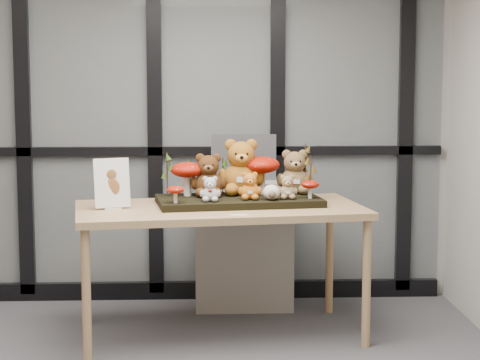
{
  "coord_description": "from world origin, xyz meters",
  "views": [
    {
      "loc": [
        0.78,
        -3.55,
        1.59
      ],
      "look_at": [
        1.0,
        1.54,
        0.96
      ],
      "focal_mm": 65.0,
      "sensor_mm": 36.0,
      "label": 1
    }
  ],
  "objects_px": {
    "diorama_tray": "(239,201)",
    "bear_beige_small": "(287,186)",
    "bear_tan_back": "(295,169)",
    "bear_small_yellow": "(250,184)",
    "cabinet": "(244,244)",
    "bear_white_bow": "(210,188)",
    "display_table": "(220,217)",
    "mushroom_front_right": "(310,188)",
    "monitor": "(244,157)",
    "bear_brown_medium": "(208,173)",
    "bear_pooh_yellow": "(241,164)",
    "sign_holder": "(112,186)",
    "plush_cream_hedgehog": "(271,191)",
    "mushroom_front_left": "(175,194)",
    "mushroom_back_right": "(261,173)",
    "mushroom_back_left": "(187,177)"
  },
  "relations": [
    {
      "from": "bear_brown_medium",
      "to": "plush_cream_hedgehog",
      "type": "distance_m",
      "value": 0.42
    },
    {
      "from": "bear_pooh_yellow",
      "to": "bear_white_bow",
      "type": "distance_m",
      "value": 0.37
    },
    {
      "from": "bear_beige_small",
      "to": "mushroom_back_left",
      "type": "relative_size",
      "value": 0.7
    },
    {
      "from": "mushroom_front_right",
      "to": "monitor",
      "type": "relative_size",
      "value": 0.28
    },
    {
      "from": "bear_beige_small",
      "to": "bear_brown_medium",
      "type": "bearing_deg",
      "value": 156.34
    },
    {
      "from": "mushroom_front_right",
      "to": "mushroom_back_left",
      "type": "bearing_deg",
      "value": 169.46
    },
    {
      "from": "bear_tan_back",
      "to": "sign_holder",
      "type": "relative_size",
      "value": 1.01
    },
    {
      "from": "bear_pooh_yellow",
      "to": "bear_tan_back",
      "type": "height_order",
      "value": "bear_pooh_yellow"
    },
    {
      "from": "bear_white_bow",
      "to": "plush_cream_hedgehog",
      "type": "xyz_separation_m",
      "value": [
        0.37,
        0.04,
        -0.03
      ]
    },
    {
      "from": "bear_brown_medium",
      "to": "sign_holder",
      "type": "distance_m",
      "value": 0.61
    },
    {
      "from": "mushroom_back_right",
      "to": "mushroom_front_right",
      "type": "relative_size",
      "value": 2.16
    },
    {
      "from": "bear_pooh_yellow",
      "to": "bear_brown_medium",
      "type": "relative_size",
      "value": 1.31
    },
    {
      "from": "mushroom_front_left",
      "to": "mushroom_front_right",
      "type": "height_order",
      "value": "mushroom_front_right"
    },
    {
      "from": "plush_cream_hedgehog",
      "to": "mushroom_front_right",
      "type": "distance_m",
      "value": 0.24
    },
    {
      "from": "bear_tan_back",
      "to": "mushroom_front_right",
      "type": "xyz_separation_m",
      "value": [
        0.07,
        -0.23,
        -0.09
      ]
    },
    {
      "from": "bear_tan_back",
      "to": "plush_cream_hedgehog",
      "type": "height_order",
      "value": "bear_tan_back"
    },
    {
      "from": "bear_white_bow",
      "to": "bear_beige_small",
      "type": "distance_m",
      "value": 0.47
    },
    {
      "from": "display_table",
      "to": "mushroom_front_right",
      "type": "relative_size",
      "value": 15.01
    },
    {
      "from": "bear_beige_small",
      "to": "cabinet",
      "type": "height_order",
      "value": "bear_beige_small"
    },
    {
      "from": "plush_cream_hedgehog",
      "to": "monitor",
      "type": "relative_size",
      "value": 0.23
    },
    {
      "from": "bear_small_yellow",
      "to": "cabinet",
      "type": "distance_m",
      "value": 0.83
    },
    {
      "from": "bear_tan_back",
      "to": "bear_small_yellow",
      "type": "relative_size",
      "value": 1.66
    },
    {
      "from": "plush_cream_hedgehog",
      "to": "monitor",
      "type": "height_order",
      "value": "monitor"
    },
    {
      "from": "bear_pooh_yellow",
      "to": "cabinet",
      "type": "bearing_deg",
      "value": 76.95
    },
    {
      "from": "bear_small_yellow",
      "to": "mushroom_back_left",
      "type": "distance_m",
      "value": 0.41
    },
    {
      "from": "bear_beige_small",
      "to": "mushroom_front_left",
      "type": "distance_m",
      "value": 0.68
    },
    {
      "from": "bear_pooh_yellow",
      "to": "mushroom_back_right",
      "type": "bearing_deg",
      "value": -2.46
    },
    {
      "from": "diorama_tray",
      "to": "bear_white_bow",
      "type": "bearing_deg",
      "value": -146.51
    },
    {
      "from": "bear_brown_medium",
      "to": "sign_holder",
      "type": "relative_size",
      "value": 0.97
    },
    {
      "from": "diorama_tray",
      "to": "monitor",
      "type": "height_order",
      "value": "monitor"
    },
    {
      "from": "bear_white_bow",
      "to": "monitor",
      "type": "bearing_deg",
      "value": 64.6
    },
    {
      "from": "display_table",
      "to": "mushroom_front_right",
      "type": "distance_m",
      "value": 0.57
    },
    {
      "from": "sign_holder",
      "to": "bear_tan_back",
      "type": "bearing_deg",
      "value": -2.35
    },
    {
      "from": "bear_pooh_yellow",
      "to": "bear_tan_back",
      "type": "relative_size",
      "value": 1.26
    },
    {
      "from": "display_table",
      "to": "mushroom_back_right",
      "type": "xyz_separation_m",
      "value": [
        0.26,
        0.23,
        0.24
      ]
    },
    {
      "from": "bear_small_yellow",
      "to": "plush_cream_hedgehog",
      "type": "bearing_deg",
      "value": -19.44
    },
    {
      "from": "plush_cream_hedgehog",
      "to": "monitor",
      "type": "bearing_deg",
      "value": 92.39
    },
    {
      "from": "bear_beige_small",
      "to": "plush_cream_hedgehog",
      "type": "relative_size",
      "value": 1.59
    },
    {
      "from": "mushroom_front_right",
      "to": "mushroom_back_right",
      "type": "bearing_deg",
      "value": 143.27
    },
    {
      "from": "cabinet",
      "to": "bear_white_bow",
      "type": "bearing_deg",
      "value": -107.65
    },
    {
      "from": "mushroom_front_right",
      "to": "cabinet",
      "type": "bearing_deg",
      "value": 120.2
    },
    {
      "from": "cabinet",
      "to": "sign_holder",
      "type": "bearing_deg",
      "value": -137.93
    },
    {
      "from": "diorama_tray",
      "to": "bear_beige_small",
      "type": "xyz_separation_m",
      "value": [
        0.29,
        -0.07,
        0.1
      ]
    },
    {
      "from": "bear_white_bow",
      "to": "cabinet",
      "type": "distance_m",
      "value": 0.91
    },
    {
      "from": "bear_small_yellow",
      "to": "diorama_tray",
      "type": "bearing_deg",
      "value": 116.62
    },
    {
      "from": "diorama_tray",
      "to": "bear_brown_medium",
      "type": "distance_m",
      "value": 0.25
    },
    {
      "from": "bear_pooh_yellow",
      "to": "bear_small_yellow",
      "type": "xyz_separation_m",
      "value": [
        0.04,
        -0.23,
        -0.1
      ]
    },
    {
      "from": "bear_tan_back",
      "to": "bear_small_yellow",
      "type": "distance_m",
      "value": 0.4
    },
    {
      "from": "monitor",
      "to": "diorama_tray",
      "type": "bearing_deg",
      "value": -95.59
    },
    {
      "from": "sign_holder",
      "to": "cabinet",
      "type": "height_order",
      "value": "sign_holder"
    }
  ]
}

